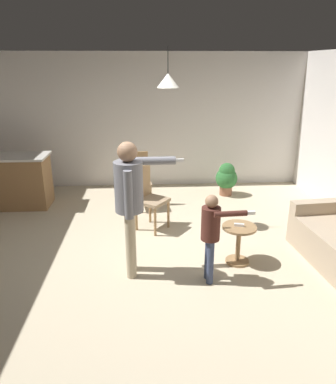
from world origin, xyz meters
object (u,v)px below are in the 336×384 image
kitchen_counter (14,181)px  dining_chair_near_wall (148,195)px  spare_remote_on_table (239,225)px  dining_chair_by_counter (138,178)px  person_child (211,229)px  side_table_by_couch (239,240)px  person_adult (130,195)px  potted_plant_corner (226,178)px

kitchen_counter → dining_chair_near_wall: 2.63m
spare_remote_on_table → dining_chair_by_counter: bearing=122.8°
kitchen_counter → spare_remote_on_table: (3.55, -2.21, 0.06)m
kitchen_counter → person_child: (3.12, -2.62, 0.21)m
dining_chair_near_wall → spare_remote_on_table: size_ratio=7.69×
side_table_by_couch → spare_remote_on_table: bearing=-175.9°
person_adult → dining_chair_by_counter: size_ratio=1.67×
person_adult → potted_plant_corner: size_ratio=2.56×
side_table_by_couch → person_adult: (-1.37, -0.18, 0.71)m
person_child → dining_chair_by_counter: (-0.88, 2.45, -0.14)m
side_table_by_couch → potted_plant_corner: size_ratio=0.80×
potted_plant_corner → kitchen_counter: bearing=-174.8°
person_adult → spare_remote_on_table: 1.46m
dining_chair_by_counter → dining_chair_near_wall: 0.93m
dining_chair_by_counter → dining_chair_near_wall: same height
spare_remote_on_table → person_child: bearing=-137.0°
side_table_by_couch → person_child: bearing=-137.4°
person_child → spare_remote_on_table: bearing=128.9°
person_adult → spare_remote_on_table: bearing=96.2°
side_table_by_couch → dining_chair_by_counter: (-1.32, 2.05, 0.22)m
dining_chair_by_counter → person_child: bearing=102.6°
side_table_by_couch → dining_chair_by_counter: dining_chair_by_counter is taller
person_adult → person_child: person_adult is taller
dining_chair_near_wall → spare_remote_on_table: 1.62m
side_table_by_couch → person_adult: size_ratio=0.31×
kitchen_counter → dining_chair_by_counter: (2.23, -0.17, 0.07)m
kitchen_counter → potted_plant_corner: kitchen_counter is taller
person_adult → kitchen_counter: bearing=-138.7°
potted_plant_corner → person_child: bearing=-105.5°
potted_plant_corner → person_adult: bearing=-122.5°
spare_remote_on_table → dining_chair_near_wall: bearing=135.3°
person_adult → potted_plant_corner: 3.33m
person_child → dining_chair_near_wall: size_ratio=1.10×
potted_plant_corner → dining_chair_by_counter: bearing=-162.8°
side_table_by_couch → person_adult: 1.55m
side_table_by_couch → dining_chair_by_counter: bearing=122.9°
kitchen_counter → person_child: 4.08m
person_adult → person_child: bearing=75.1°
dining_chair_by_counter → potted_plant_corner: size_ratio=1.53×
dining_chair_by_counter → potted_plant_corner: bearing=-170.1°
potted_plant_corner → spare_remote_on_table: potted_plant_corner is taller
person_adult → potted_plant_corner: person_adult is taller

